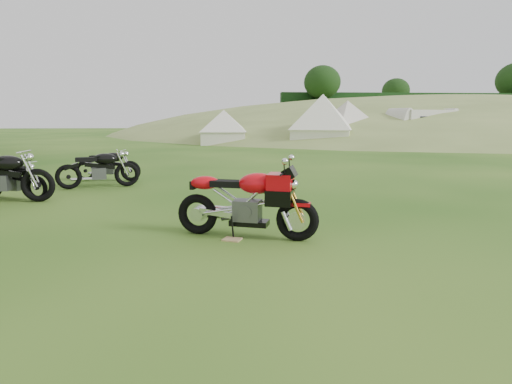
{
  "coord_description": "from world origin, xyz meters",
  "views": [
    {
      "loc": [
        -0.56,
        -6.59,
        1.77
      ],
      "look_at": [
        0.02,
        0.4,
        0.53
      ],
      "focal_mm": 30.0,
      "sensor_mm": 36.0,
      "label": 1
    }
  ],
  "objects_px": {
    "vintage_moto_d": "(98,168)",
    "caravan": "(422,127)",
    "tent_mid": "(322,122)",
    "plywood_board": "(232,239)",
    "vintage_moto_c": "(108,165)",
    "tent_left": "(224,126)",
    "tent_right": "(347,123)",
    "vintage_moto_a": "(13,179)",
    "sport_motorcycle": "(246,197)"
  },
  "relations": [
    {
      "from": "vintage_moto_d",
      "to": "tent_mid",
      "type": "relative_size",
      "value": 0.58
    },
    {
      "from": "vintage_moto_a",
      "to": "tent_left",
      "type": "xyz_separation_m",
      "value": [
        4.71,
        17.95,
        0.73
      ]
    },
    {
      "from": "caravan",
      "to": "tent_left",
      "type": "bearing_deg",
      "value": 157.45
    },
    {
      "from": "tent_left",
      "to": "tent_mid",
      "type": "relative_size",
      "value": 0.81
    },
    {
      "from": "tent_left",
      "to": "caravan",
      "type": "height_order",
      "value": "tent_left"
    },
    {
      "from": "vintage_moto_c",
      "to": "tent_mid",
      "type": "bearing_deg",
      "value": 61.5
    },
    {
      "from": "vintage_moto_c",
      "to": "vintage_moto_a",
      "type": "bearing_deg",
      "value": -112.94
    },
    {
      "from": "plywood_board",
      "to": "tent_mid",
      "type": "relative_size",
      "value": 0.08
    },
    {
      "from": "plywood_board",
      "to": "tent_left",
      "type": "relative_size",
      "value": 0.1
    },
    {
      "from": "tent_mid",
      "to": "plywood_board",
      "type": "bearing_deg",
      "value": -87.27
    },
    {
      "from": "tent_right",
      "to": "caravan",
      "type": "distance_m",
      "value": 4.84
    },
    {
      "from": "vintage_moto_c",
      "to": "vintage_moto_d",
      "type": "distance_m",
      "value": 1.14
    },
    {
      "from": "sport_motorcycle",
      "to": "vintage_moto_a",
      "type": "xyz_separation_m",
      "value": [
        -4.83,
        3.38,
        -0.18
      ]
    },
    {
      "from": "tent_mid",
      "to": "tent_right",
      "type": "relative_size",
      "value": 1.07
    },
    {
      "from": "vintage_moto_a",
      "to": "vintage_moto_c",
      "type": "height_order",
      "value": "vintage_moto_c"
    },
    {
      "from": "plywood_board",
      "to": "tent_right",
      "type": "bearing_deg",
      "value": 69.38
    },
    {
      "from": "vintage_moto_c",
      "to": "tent_left",
      "type": "xyz_separation_m",
      "value": [
        3.34,
        15.47,
        0.71
      ]
    },
    {
      "from": "vintage_moto_d",
      "to": "vintage_moto_c",
      "type": "bearing_deg",
      "value": 77.71
    },
    {
      "from": "vintage_moto_c",
      "to": "tent_mid",
      "type": "relative_size",
      "value": 0.53
    },
    {
      "from": "caravan",
      "to": "vintage_moto_c",
      "type": "bearing_deg",
      "value": -156.52
    },
    {
      "from": "vintage_moto_a",
      "to": "plywood_board",
      "type": "bearing_deg",
      "value": -16.99
    },
    {
      "from": "vintage_moto_d",
      "to": "tent_left",
      "type": "distance_m",
      "value": 16.94
    },
    {
      "from": "sport_motorcycle",
      "to": "caravan",
      "type": "relative_size",
      "value": 0.43
    },
    {
      "from": "tent_left",
      "to": "tent_right",
      "type": "distance_m",
      "value": 7.87
    },
    {
      "from": "vintage_moto_d",
      "to": "tent_mid",
      "type": "xyz_separation_m",
      "value": [
        9.16,
        14.63,
        0.94
      ]
    },
    {
      "from": "caravan",
      "to": "plywood_board",
      "type": "bearing_deg",
      "value": -140.7
    },
    {
      "from": "sport_motorcycle",
      "to": "plywood_board",
      "type": "relative_size",
      "value": 7.96
    },
    {
      "from": "vintage_moto_d",
      "to": "tent_right",
      "type": "bearing_deg",
      "value": 40.6
    },
    {
      "from": "plywood_board",
      "to": "vintage_moto_a",
      "type": "bearing_deg",
      "value": 142.61
    },
    {
      "from": "vintage_moto_c",
      "to": "plywood_board",
      "type": "bearing_deg",
      "value": -55.72
    },
    {
      "from": "vintage_moto_c",
      "to": "tent_right",
      "type": "height_order",
      "value": "tent_right"
    },
    {
      "from": "plywood_board",
      "to": "caravan",
      "type": "relative_size",
      "value": 0.05
    },
    {
      "from": "sport_motorcycle",
      "to": "tent_mid",
      "type": "relative_size",
      "value": 0.61
    },
    {
      "from": "vintage_moto_c",
      "to": "tent_left",
      "type": "bearing_deg",
      "value": 83.63
    },
    {
      "from": "tent_mid",
      "to": "sport_motorcycle",
      "type": "bearing_deg",
      "value": -86.82
    },
    {
      "from": "vintage_moto_d",
      "to": "caravan",
      "type": "height_order",
      "value": "caravan"
    },
    {
      "from": "tent_right",
      "to": "caravan",
      "type": "height_order",
      "value": "tent_right"
    },
    {
      "from": "sport_motorcycle",
      "to": "vintage_moto_d",
      "type": "height_order",
      "value": "sport_motorcycle"
    },
    {
      "from": "tent_mid",
      "to": "tent_right",
      "type": "distance_m",
      "value": 2.56
    },
    {
      "from": "vintage_moto_d",
      "to": "tent_left",
      "type": "relative_size",
      "value": 0.71
    },
    {
      "from": "plywood_board",
      "to": "vintage_moto_c",
      "type": "bearing_deg",
      "value": 118.45
    },
    {
      "from": "plywood_board",
      "to": "vintage_moto_d",
      "type": "xyz_separation_m",
      "value": [
        -3.2,
        4.87,
        0.49
      ]
    },
    {
      "from": "vintage_moto_d",
      "to": "caravan",
      "type": "bearing_deg",
      "value": 29.82
    },
    {
      "from": "vintage_moto_a",
      "to": "tent_mid",
      "type": "height_order",
      "value": "tent_mid"
    },
    {
      "from": "vintage_moto_a",
      "to": "caravan",
      "type": "distance_m",
      "value": 24.44
    },
    {
      "from": "sport_motorcycle",
      "to": "tent_mid",
      "type": "bearing_deg",
      "value": 92.37
    },
    {
      "from": "sport_motorcycle",
      "to": "vintage_moto_c",
      "type": "xyz_separation_m",
      "value": [
        -3.47,
        5.86,
        -0.15
      ]
    },
    {
      "from": "vintage_moto_c",
      "to": "vintage_moto_d",
      "type": "relative_size",
      "value": 0.92
    },
    {
      "from": "plywood_board",
      "to": "tent_right",
      "type": "relative_size",
      "value": 0.08
    },
    {
      "from": "tent_left",
      "to": "plywood_board",
      "type": "bearing_deg",
      "value": -86.19
    }
  ]
}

